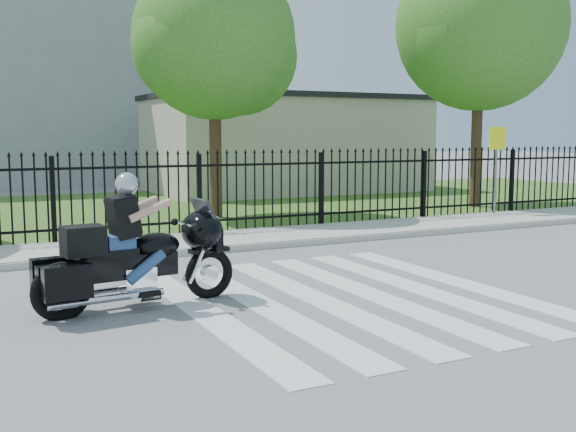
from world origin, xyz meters
name	(u,v)px	position (x,y,z in m)	size (l,w,h in m)	color
ground	(345,297)	(0.00, 0.00, 0.00)	(120.00, 120.00, 0.00)	slate
crosswalk	(345,296)	(0.00, 0.00, 0.01)	(5.00, 5.50, 0.01)	silver
sidewalk	(216,241)	(0.00, 5.00, 0.06)	(40.00, 2.00, 0.12)	#ADAAA3
curb	(235,248)	(0.00, 4.00, 0.06)	(40.00, 0.12, 0.12)	#ADAAA3
grass_strip	(133,209)	(0.00, 12.00, 0.01)	(40.00, 12.00, 0.02)	#30561D
iron_fence	(199,196)	(0.00, 6.00, 0.90)	(26.00, 0.04, 1.80)	black
tree_mid	(214,39)	(1.50, 9.00, 4.67)	(4.20, 4.20, 6.78)	#382316
tree_right	(480,26)	(9.50, 8.00, 5.39)	(5.00, 5.00, 7.90)	#382316
building_low	(285,146)	(7.00, 16.00, 1.75)	(10.00, 6.00, 3.50)	#BFB59F
building_low_roof	(285,98)	(7.00, 16.00, 3.60)	(10.20, 6.20, 0.20)	black
motorcycle_rider	(133,252)	(-2.74, 0.68, 0.73)	(2.70, 1.02, 1.78)	black
traffic_sign	(497,152)	(8.11, 5.69, 1.76)	(0.50, 0.08, 2.29)	slate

